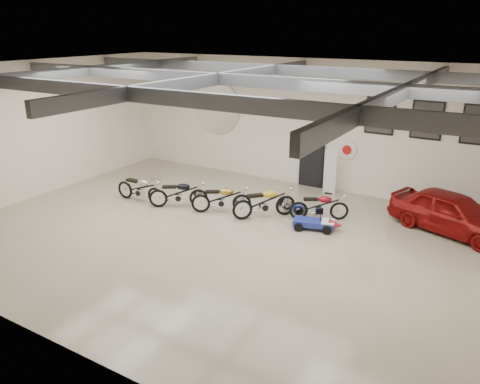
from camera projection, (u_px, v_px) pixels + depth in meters
The scene contains 19 objects.
floor at pixel (220, 237), 14.37m from camera, with size 16.00×12.00×0.01m, color tan.
ceiling at pixel (217, 69), 12.70m from camera, with size 16.00×12.00×0.01m, color slate.
back_wall at pixel (302, 124), 18.39m from camera, with size 16.00×0.02×5.00m, color white.
left_wall at pixel (39, 129), 17.40m from camera, with size 0.02×12.00×5.00m, color white.
ceiling_beams at pixel (218, 79), 12.78m from camera, with size 15.80×11.80×0.32m, color #54565B, non-canonical shape.
door at pixel (312, 161), 18.59m from camera, with size 0.92×0.08×2.10m, color black.
logo_plaque at pixel (217, 108), 20.18m from camera, with size 2.30×0.06×1.16m, color silver, non-canonical shape.
poster_left at pixel (380, 116), 16.71m from camera, with size 1.05×0.08×1.35m, color black, non-canonical shape.
poster_mid at pixel (427, 120), 15.93m from camera, with size 1.05×0.08×1.35m, color black, non-canonical shape.
poster_right at pixel (479, 125), 15.16m from camera, with size 1.05×0.08×1.35m, color black, non-canonical shape.
oil_sign at pixel (347, 150), 17.70m from camera, with size 0.72×0.10×0.72m, color white, non-canonical shape.
banner_stand at pixel (330, 172), 17.83m from camera, with size 0.48×0.19×1.77m, color white, non-canonical shape.
motorcycle_silver at pixel (140, 188), 17.09m from camera, with size 2.07×0.64×1.08m, color silver, non-canonical shape.
motorcycle_black at pixel (178, 193), 16.58m from camera, with size 2.05×0.63×1.06m, color silver, non-canonical shape.
motorcycle_gold at pixel (221, 198), 16.11m from camera, with size 2.03×0.63×1.05m, color silver, non-canonical shape.
motorcycle_yellow at pixel (264, 202), 15.66m from camera, with size 2.17×0.67×1.13m, color silver, non-canonical shape.
motorcycle_red at pixel (319, 205), 15.50m from camera, with size 1.93×0.60×1.00m, color silver, non-canonical shape.
go_kart at pixel (318, 221), 14.79m from camera, with size 1.58×0.71×0.57m, color navy, non-canonical shape.
vintage_car at pixel (452, 213), 14.49m from camera, with size 3.84×1.55×1.31m, color maroon.
Camera 1 is at (7.23, -10.92, 6.09)m, focal length 35.00 mm.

